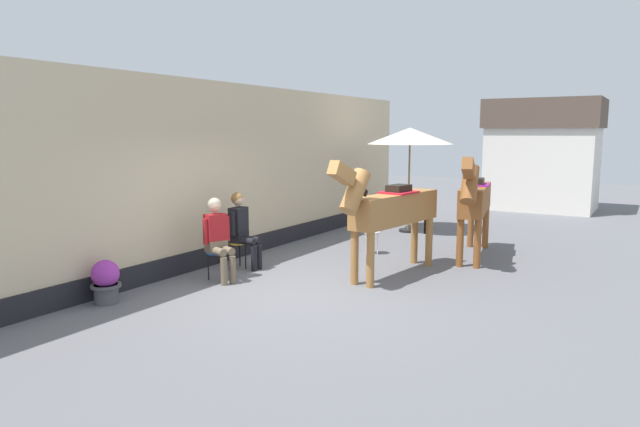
# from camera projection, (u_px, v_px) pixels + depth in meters

# --- Properties ---
(ground_plane) EXTENTS (40.00, 40.00, 0.00)m
(ground_plane) POSITION_uv_depth(u_px,v_px,m) (383.00, 255.00, 11.29)
(ground_plane) COLOR slate
(pub_facade_wall) EXTENTS (0.34, 14.00, 3.40)m
(pub_facade_wall) POSITION_uv_depth(u_px,v_px,m) (236.00, 179.00, 11.12)
(pub_facade_wall) COLOR #CCB793
(pub_facade_wall) RESTS_ON ground_plane
(distant_cottage) EXTENTS (3.40, 2.60, 3.50)m
(distant_cottage) POSITION_uv_depth(u_px,v_px,m) (543.00, 153.00, 17.92)
(distant_cottage) COLOR silver
(distant_cottage) RESTS_ON ground_plane
(seated_visitor_near) EXTENTS (0.61, 0.49, 1.39)m
(seated_visitor_near) POSITION_uv_depth(u_px,v_px,m) (218.00, 235.00, 9.28)
(seated_visitor_near) COLOR #194C99
(seated_visitor_near) RESTS_ON ground_plane
(seated_visitor_far) EXTENTS (0.61, 0.49, 1.39)m
(seated_visitor_far) POSITION_uv_depth(u_px,v_px,m) (241.00, 226.00, 10.13)
(seated_visitor_far) COLOR gold
(seated_visitor_far) RESTS_ON ground_plane
(saddled_horse_near) EXTENTS (0.73, 2.99, 2.06)m
(saddled_horse_near) POSITION_uv_depth(u_px,v_px,m) (391.00, 210.00, 9.54)
(saddled_horse_near) COLOR #9E6B38
(saddled_horse_near) RESTS_ON ground_plane
(saddled_horse_far) EXTENTS (0.85, 2.97, 2.06)m
(saddled_horse_far) POSITION_uv_depth(u_px,v_px,m) (475.00, 200.00, 10.93)
(saddled_horse_far) COLOR brown
(saddled_horse_far) RESTS_ON ground_plane
(flower_planter_near) EXTENTS (0.43, 0.43, 0.64)m
(flower_planter_near) POSITION_uv_depth(u_px,v_px,m) (106.00, 281.00, 8.10)
(flower_planter_near) COLOR #4C4C51
(flower_planter_near) RESTS_ON ground_plane
(cafe_parasol) EXTENTS (2.10, 2.10, 2.58)m
(cafe_parasol) POSITION_uv_depth(u_px,v_px,m) (410.00, 137.00, 13.68)
(cafe_parasol) COLOR black
(cafe_parasol) RESTS_ON ground_plane
(spare_stool_white) EXTENTS (0.32, 0.32, 0.46)m
(spare_stool_white) POSITION_uv_depth(u_px,v_px,m) (372.00, 235.00, 11.39)
(spare_stool_white) COLOR white
(spare_stool_white) RESTS_ON ground_plane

